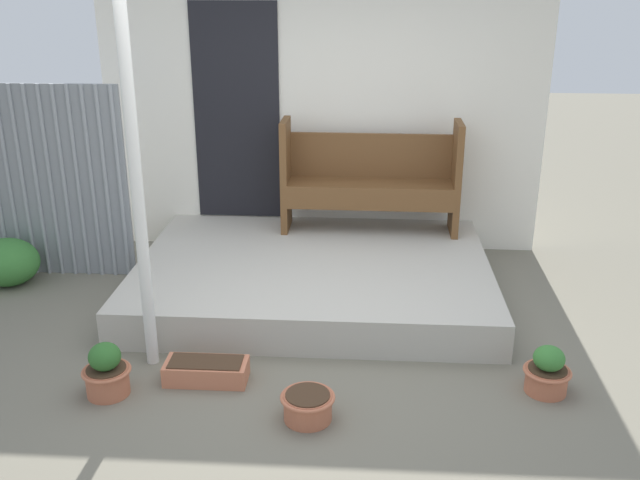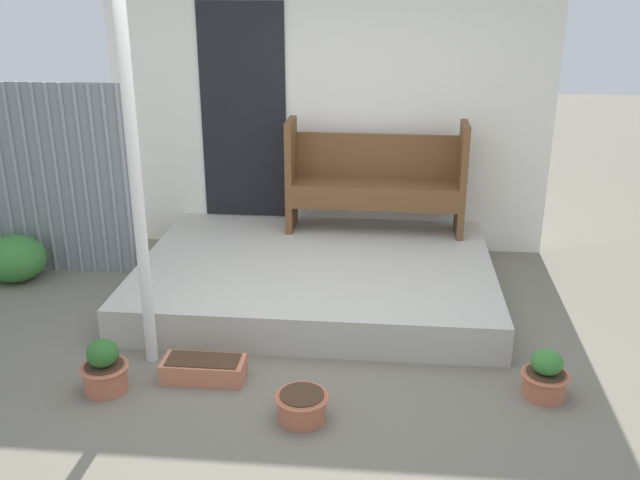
# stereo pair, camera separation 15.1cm
# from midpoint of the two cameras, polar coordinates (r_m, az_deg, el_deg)

# --- Properties ---
(ground_plane) EXTENTS (24.00, 24.00, 0.00)m
(ground_plane) POSITION_cam_midpoint_polar(r_m,az_deg,el_deg) (5.05, 0.20, -9.44)
(ground_plane) COLOR #706B5B
(porch_slab) EXTENTS (2.90, 2.20, 0.29)m
(porch_slab) POSITION_cam_midpoint_polar(r_m,az_deg,el_deg) (5.97, 0.44, -2.91)
(porch_slab) COLOR #B7B2A5
(porch_slab) RESTS_ON ground_plane
(house_wall) EXTENTS (4.10, 0.08, 2.60)m
(house_wall) POSITION_cam_midpoint_polar(r_m,az_deg,el_deg) (6.72, 1.02, 10.06)
(house_wall) COLOR white
(house_wall) RESTS_ON ground_plane
(support_post) EXTENTS (0.08, 0.08, 2.42)m
(support_post) POSITION_cam_midpoint_polar(r_m,az_deg,el_deg) (4.69, -13.54, 3.68)
(support_post) COLOR white
(support_post) RESTS_ON ground_plane
(bench) EXTENTS (1.60, 0.41, 1.02)m
(bench) POSITION_cam_midpoint_polar(r_m,az_deg,el_deg) (6.49, 5.14, 5.14)
(bench) COLOR brown
(bench) RESTS_ON porch_slab
(flower_pot_left) EXTENTS (0.31, 0.31, 0.36)m
(flower_pot_left) POSITION_cam_midpoint_polar(r_m,az_deg,el_deg) (4.81, -15.99, -9.88)
(flower_pot_left) COLOR #B76647
(flower_pot_left) RESTS_ON ground_plane
(flower_pot_middle) EXTENTS (0.33, 0.33, 0.17)m
(flower_pot_middle) POSITION_cam_midpoint_polar(r_m,az_deg,el_deg) (4.39, -0.44, -13.06)
(flower_pot_middle) COLOR #B76647
(flower_pot_middle) RESTS_ON ground_plane
(flower_pot_right) EXTENTS (0.31, 0.31, 0.32)m
(flower_pot_right) POSITION_cam_midpoint_polar(r_m,az_deg,el_deg) (4.82, 18.45, -10.30)
(flower_pot_right) COLOR #B76647
(flower_pot_right) RESTS_ON ground_plane
(planter_box_rect) EXTENTS (0.54, 0.24, 0.15)m
(planter_box_rect) POSITION_cam_midpoint_polar(r_m,az_deg,el_deg) (4.84, -8.39, -10.18)
(planter_box_rect) COLOR #C67251
(planter_box_rect) RESTS_ON ground_plane
(shrub_by_fence) EXTENTS (0.55, 0.50, 0.41)m
(shrub_by_fence) POSITION_cam_midpoint_polar(r_m,az_deg,el_deg) (6.70, -22.68, -1.37)
(shrub_by_fence) COLOR #387A33
(shrub_by_fence) RESTS_ON ground_plane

